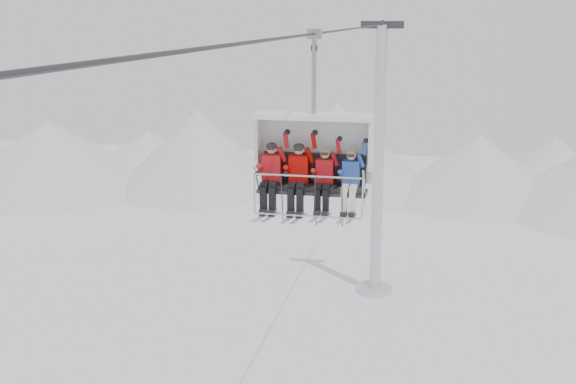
% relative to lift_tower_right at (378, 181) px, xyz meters
% --- Properties ---
extents(ridgeline, '(72.00, 21.00, 7.00)m').
position_rel_lift_tower_right_xyz_m(ridgeline, '(-1.58, 20.05, -2.94)').
color(ridgeline, silver).
rests_on(ridgeline, ground).
extents(lift_tower_right, '(2.00, 1.80, 13.48)m').
position_rel_lift_tower_right_xyz_m(lift_tower_right, '(0.00, 0.00, 0.00)').
color(lift_tower_right, silver).
rests_on(lift_tower_right, ground).
extents(haul_cable, '(0.06, 50.00, 0.06)m').
position_rel_lift_tower_right_xyz_m(haul_cable, '(0.00, -22.00, 7.52)').
color(haul_cable, '#303035').
rests_on(haul_cable, lift_tower_left).
extents(chairlift_carrier, '(2.60, 1.17, 3.98)m').
position_rel_lift_tower_right_xyz_m(chairlift_carrier, '(0.00, -19.07, 4.94)').
color(chairlift_carrier, black).
rests_on(chairlift_carrier, haul_cable).
extents(skier_far_left, '(0.43, 1.69, 1.68)m').
position_rel_lift_tower_right_xyz_m(skier_far_left, '(-0.93, -19.38, 4.45)').
color(skier_far_left, red).
rests_on(skier_far_left, chairlift_carrier).
extents(skier_center_left, '(0.43, 1.69, 1.69)m').
position_rel_lift_tower_right_xyz_m(skier_center_left, '(-0.30, -19.38, 4.45)').
color(skier_center_left, '#B80703').
rests_on(skier_center_left, chairlift_carrier).
extents(skier_center_right, '(0.39, 1.69, 1.55)m').
position_rel_lift_tower_right_xyz_m(skier_center_right, '(0.28, -19.39, 4.41)').
color(skier_center_right, '#AD1116').
rests_on(skier_center_right, chairlift_carrier).
extents(skier_far_right, '(0.38, 1.69, 1.52)m').
position_rel_lift_tower_right_xyz_m(skier_far_right, '(0.86, -19.39, 4.40)').
color(skier_far_right, '#294AAC').
rests_on(skier_far_right, chairlift_carrier).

